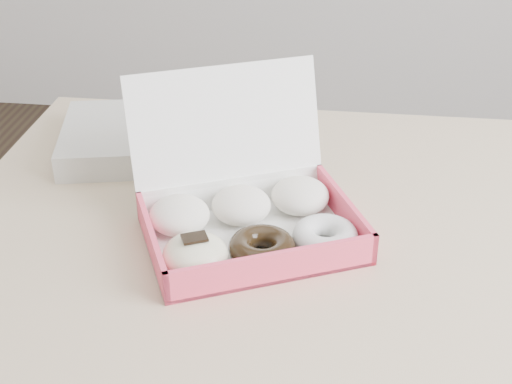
# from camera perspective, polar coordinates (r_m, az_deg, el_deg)

# --- Properties ---
(table) EXTENTS (1.20, 0.80, 0.75)m
(table) POSITION_cam_1_polar(r_m,az_deg,el_deg) (1.01, 9.87, -7.25)
(table) COLOR tan
(table) RESTS_ON ground
(donut_box) EXTENTS (0.34, 0.33, 0.19)m
(donut_box) POSITION_cam_1_polar(r_m,az_deg,el_deg) (0.93, -0.84, -1.85)
(donut_box) COLOR white
(donut_box) RESTS_ON table
(newspapers) EXTENTS (0.31, 0.27, 0.04)m
(newspapers) POSITION_cam_1_polar(r_m,az_deg,el_deg) (1.17, -8.70, 4.40)
(newspapers) COLOR silver
(newspapers) RESTS_ON table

